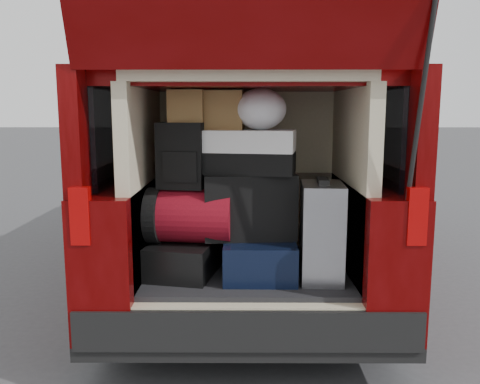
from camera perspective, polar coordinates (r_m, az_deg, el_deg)
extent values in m
plane|color=#3B3B3E|center=(3.27, 0.82, -19.18)|extent=(80.00, 80.00, 0.00)
cylinder|color=black|center=(3.59, -12.69, -11.14)|extent=(0.24, 0.64, 0.64)
cylinder|color=black|center=(3.60, 14.18, -11.11)|extent=(0.24, 0.64, 0.64)
cylinder|color=black|center=(6.74, -6.46, -1.32)|extent=(0.24, 0.64, 0.64)
cylinder|color=black|center=(6.74, 7.52, -1.33)|extent=(0.24, 0.64, 0.64)
cube|color=black|center=(5.12, 0.61, -5.38)|extent=(1.90, 4.85, 0.08)
cube|color=#4C0101|center=(5.08, -8.27, -0.51)|extent=(0.33, 4.85, 0.80)
cube|color=#4C0101|center=(5.09, 9.49, -0.53)|extent=(0.33, 4.85, 0.80)
cube|color=#4C0101|center=(4.95, 0.64, 11.30)|extent=(1.82, 4.46, 0.10)
cube|color=black|center=(4.92, -9.75, 7.80)|extent=(0.12, 4.25, 0.68)
cube|color=black|center=(4.93, 11.01, 7.77)|extent=(0.12, 4.25, 0.68)
cube|color=black|center=(2.83, 0.90, -14.88)|extent=(1.86, 0.16, 0.22)
cube|color=#990505|center=(2.73, -17.44, -2.55)|extent=(0.10, 0.06, 0.30)
cube|color=#990505|center=(2.75, 19.19, -2.56)|extent=(0.10, 0.06, 0.30)
cube|color=black|center=(3.32, 0.80, -8.97)|extent=(1.24, 1.05, 0.06)
cube|color=beige|center=(3.24, -10.93, 1.42)|extent=(0.08, 1.05, 1.15)
cube|color=beige|center=(3.25, 12.53, 1.40)|extent=(0.08, 1.05, 1.15)
cube|color=beige|center=(3.73, 0.74, 2.62)|extent=(1.34, 0.06, 1.15)
cube|color=beige|center=(3.15, 0.85, 12.40)|extent=(1.34, 1.05, 0.06)
cylinder|color=black|center=(2.62, 20.02, 10.71)|extent=(0.02, 0.90, 0.76)
cube|color=black|center=(3.40, 0.79, -12.89)|extent=(1.24, 1.05, 0.55)
cube|color=black|center=(3.19, -6.22, -7.26)|extent=(0.46, 0.57, 0.20)
cube|color=black|center=(3.14, 2.20, -7.27)|extent=(0.43, 0.53, 0.23)
cube|color=silver|center=(3.07, 9.14, -4.40)|extent=(0.27, 0.40, 0.58)
cube|color=maroon|center=(3.11, -5.54, -2.62)|extent=(0.54, 0.39, 0.33)
cube|color=black|center=(3.13, 1.03, -1.44)|extent=(0.58, 0.38, 0.40)
cube|color=black|center=(3.06, -6.57, 4.08)|extent=(0.30, 0.21, 0.39)
cube|color=white|center=(3.08, 0.69, 4.57)|extent=(0.62, 0.40, 0.26)
cube|color=olive|center=(3.07, -6.02, 9.56)|extent=(0.21, 0.18, 0.19)
cube|color=olive|center=(3.10, -1.81, 9.17)|extent=(0.25, 0.21, 0.23)
ellipsoid|color=silver|center=(3.06, 2.34, 9.29)|extent=(0.34, 0.33, 0.25)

